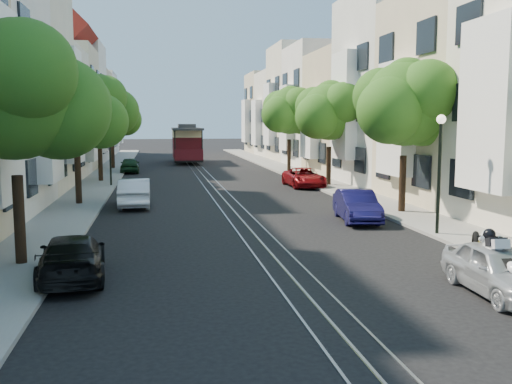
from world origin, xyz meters
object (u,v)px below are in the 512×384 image
tree_e_d (290,112)px  parked_car_e_near (498,269)px  tree_e_c (331,113)px  parked_car_w_far (130,165)px  lamp_east (440,156)px  parked_car_e_mid (357,206)px  tree_w_d (112,116)px  tree_e_b (406,106)px  parked_car_e_far (304,177)px  parked_car_w_near (72,257)px  lamp_west (110,141)px  tree_w_a (15,95)px  cable_car (187,142)px  parked_car_w_mid (135,193)px  tree_w_b (77,114)px  sportbike_rider (491,258)px  tree_w_c (99,106)px

tree_e_d → parked_car_e_near: bearing=-94.9°
parked_car_e_near → tree_e_d: bearing=87.5°
tree_e_c → parked_car_w_far: size_ratio=1.77×
lamp_east → parked_car_e_mid: (-1.71, 3.52, -2.21)m
tree_w_d → tree_e_b: bearing=-61.9°
parked_car_e_far → parked_car_w_near: 22.49m
tree_e_b → parked_car_e_near: tree_e_b is taller
lamp_west → parked_car_e_mid: bearing=-53.1°
tree_e_d → tree_w_a: 32.38m
cable_car → parked_car_e_near: cable_car is taller
tree_w_d → parked_car_e_mid: 31.03m
parked_car_w_mid → parked_car_w_far: size_ratio=1.12×
tree_e_d → lamp_west: bearing=-146.5°
tree_w_d → parked_car_e_far: bearing=-51.5°
tree_e_b → parked_car_e_near: 12.64m
tree_w_a → tree_w_b: size_ratio=1.07×
lamp_west → parked_car_w_mid: size_ratio=1.01×
tree_e_b → parked_car_w_near: bearing=-146.4°
tree_e_d → lamp_east: bearing=-92.0°
sportbike_rider → tree_e_d: bearing=90.9°
sportbike_rider → parked_car_w_mid: sportbike_rider is taller
cable_car → parked_car_e_mid: 35.94m
parked_car_w_mid → tree_w_c: bearing=-78.0°
tree_e_c → tree_w_c: 15.25m
tree_w_a → cable_car: bearing=80.8°
tree_e_c → lamp_east: size_ratio=1.57×
cable_car → tree_w_b: bearing=-102.4°
sportbike_rider → parked_car_e_far: size_ratio=0.53×
tree_e_d → tree_w_c: bearing=-157.4°
lamp_west → lamp_east: bearing=-55.0°
tree_w_a → cable_car: 41.71m
tree_w_c → parked_car_e_mid: (11.73, -17.46, -4.43)m
lamp_east → parked_car_e_near: lamp_east is taller
parked_car_w_far → cable_car: bearing=-116.2°
parked_car_e_mid → parked_car_w_near: parked_car_e_mid is taller
tree_w_b → tree_e_b: bearing=-19.1°
tree_w_b → parked_car_e_mid: size_ratio=1.62×
tree_e_d → parked_car_e_mid: 23.98m
tree_w_b → lamp_east: (13.44, -9.98, -1.55)m
tree_w_d → lamp_west: tree_w_d is taller
parked_car_e_far → tree_e_c: bearing=-0.4°
lamp_west → parked_car_w_near: size_ratio=1.04×
tree_e_c → parked_car_w_mid: 14.15m
tree_w_d → lamp_east: tree_w_d is taller
tree_w_c → lamp_west: size_ratio=1.71×
tree_w_d → parked_car_e_far: 20.86m
tree_e_b → cable_car: 35.07m
tree_e_c → tree_w_c: (-14.40, 5.00, 0.47)m
tree_w_b → sportbike_rider: (11.51, -16.34, -3.58)m
parked_car_e_far → parked_car_w_mid: size_ratio=1.05×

